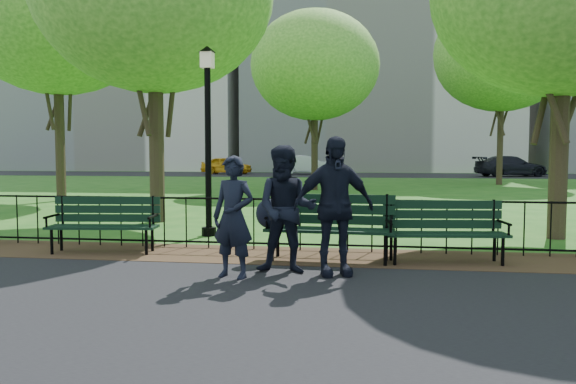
# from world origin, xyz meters

# --- Properties ---
(ground) EXTENTS (120.00, 120.00, 0.00)m
(ground) POSITION_xyz_m (0.00, 0.00, 0.00)
(ground) COLOR #215C18
(asphalt_path) EXTENTS (60.00, 9.20, 0.01)m
(asphalt_path) POSITION_xyz_m (0.00, -3.40, 0.01)
(asphalt_path) COLOR black
(asphalt_path) RESTS_ON ground
(dirt_strip) EXTENTS (60.00, 1.60, 0.01)m
(dirt_strip) POSITION_xyz_m (0.00, 1.50, 0.01)
(dirt_strip) COLOR #3D2F19
(dirt_strip) RESTS_ON ground
(far_street) EXTENTS (70.00, 9.00, 0.01)m
(far_street) POSITION_xyz_m (0.00, 35.00, 0.01)
(far_street) COLOR black
(far_street) RESTS_ON ground
(iron_fence) EXTENTS (24.06, 0.06, 1.00)m
(iron_fence) POSITION_xyz_m (0.00, 2.00, 0.50)
(iron_fence) COLOR black
(iron_fence) RESTS_ON ground
(apartment_west) EXTENTS (22.00, 15.00, 26.00)m
(apartment_west) POSITION_xyz_m (-22.00, 48.00, 13.00)
(apartment_west) COLOR silver
(apartment_west) RESTS_ON ground
(apartment_mid) EXTENTS (24.00, 15.00, 30.00)m
(apartment_mid) POSITION_xyz_m (2.00, 48.00, 15.00)
(apartment_mid) COLOR silver
(apartment_mid) RESTS_ON ground
(park_bench_main) EXTENTS (2.13, 0.72, 1.11)m
(park_bench_main) POSITION_xyz_m (0.42, 1.18, 0.67)
(park_bench_main) COLOR black
(park_bench_main) RESTS_ON ground
(park_bench_left_a) EXTENTS (1.83, 0.75, 1.01)m
(park_bench_left_a) POSITION_xyz_m (-3.00, 1.39, 0.58)
(park_bench_left_a) COLOR black
(park_bench_left_a) RESTS_ON ground
(park_bench_right_a) EXTENTS (1.85, 0.76, 1.02)m
(park_bench_right_a) POSITION_xyz_m (2.47, 1.32, 0.59)
(park_bench_right_a) COLOR black
(park_bench_right_a) RESTS_ON ground
(lamppost) EXTENTS (0.34, 0.34, 3.76)m
(lamppost) POSITION_xyz_m (-1.84, 3.51, 2.05)
(lamppost) COLOR black
(lamppost) RESTS_ON ground
(tree_mid_w) EXTENTS (6.70, 6.70, 9.34)m
(tree_mid_w) POSITION_xyz_m (-9.23, 10.69, 6.48)
(tree_mid_w) COLOR #2D2116
(tree_mid_w) RESTS_ON ground
(tree_far_c) EXTENTS (5.70, 5.70, 7.94)m
(tree_far_c) POSITION_xyz_m (-1.12, 17.68, 5.51)
(tree_far_c) COLOR #2D2116
(tree_far_c) RESTS_ON ground
(tree_far_e) EXTENTS (6.99, 6.99, 9.74)m
(tree_far_e) POSITION_xyz_m (8.04, 23.31, 6.76)
(tree_far_e) COLOR #2D2116
(tree_far_e) RESTS_ON ground
(person_left) EXTENTS (0.67, 0.53, 1.62)m
(person_left) POSITION_xyz_m (-0.42, -0.16, 0.82)
(person_left) COLOR black
(person_left) RESTS_ON asphalt_path
(person_mid) EXTENTS (0.86, 0.45, 1.75)m
(person_mid) POSITION_xyz_m (0.23, 0.23, 0.89)
(person_mid) COLOR black
(person_mid) RESTS_ON asphalt_path
(person_right) EXTENTS (1.19, 0.79, 1.88)m
(person_right) POSITION_xyz_m (0.88, 0.19, 0.95)
(person_right) COLOR black
(person_right) RESTS_ON asphalt_path
(taxi) EXTENTS (4.01, 1.79, 1.34)m
(taxi) POSITION_xyz_m (-9.75, 35.24, 0.68)
(taxi) COLOR gold
(taxi) RESTS_ON far_street
(sedan_silver) EXTENTS (4.69, 2.65, 1.46)m
(sedan_silver) POSITION_xyz_m (-3.51, 35.06, 0.74)
(sedan_silver) COLOR #B7B9BF
(sedan_silver) RESTS_ON far_street
(sedan_dark) EXTENTS (5.31, 3.20, 1.44)m
(sedan_dark) POSITION_xyz_m (11.06, 33.72, 0.73)
(sedan_dark) COLOR black
(sedan_dark) RESTS_ON far_street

